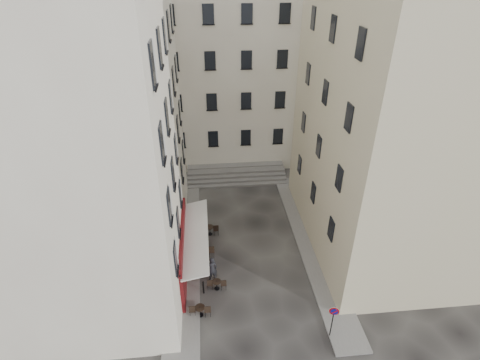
{
  "coord_description": "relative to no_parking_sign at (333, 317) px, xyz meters",
  "views": [
    {
      "loc": [
        -2.6,
        -17.32,
        17.89
      ],
      "look_at": [
        -0.51,
        4.0,
        4.99
      ],
      "focal_mm": 28.0,
      "sensor_mm": 36.0,
      "label": 1
    }
  ],
  "objects": [
    {
      "name": "ground",
      "position": [
        -3.54,
        4.77,
        -1.64
      ],
      "size": [
        90.0,
        90.0,
        0.0
      ],
      "primitive_type": "plane",
      "color": "black",
      "rests_on": "ground"
    },
    {
      "name": "sidewalk_left",
      "position": [
        -8.04,
        8.77,
        -1.58
      ],
      "size": [
        2.0,
        22.0,
        0.12
      ],
      "primitive_type": "cube",
      "color": "slate",
      "rests_on": "ground"
    },
    {
      "name": "sidewalk_right",
      "position": [
        0.96,
        7.77,
        -1.58
      ],
      "size": [
        2.0,
        18.0,
        0.12
      ],
      "primitive_type": "cube",
      "color": "slate",
      "rests_on": "ground"
    },
    {
      "name": "building_left",
      "position": [
        -14.04,
        7.77,
        8.67
      ],
      "size": [
        12.2,
        16.2,
        20.6
      ],
      "color": "beige",
      "rests_on": "ground"
    },
    {
      "name": "building_right",
      "position": [
        6.96,
        8.27,
        7.67
      ],
      "size": [
        12.2,
        14.2,
        18.6
      ],
      "color": "#C5BC93",
      "rests_on": "ground"
    },
    {
      "name": "building_back",
      "position": [
        -4.54,
        23.77,
        7.67
      ],
      "size": [
        18.2,
        10.2,
        18.6
      ],
      "color": "beige",
      "rests_on": "ground"
    },
    {
      "name": "cafe_storefront",
      "position": [
        -7.86,
        5.77,
        0.24
      ],
      "size": [
        1.74,
        7.3,
        3.5
      ],
      "color": "#41090E",
      "rests_on": "ground"
    },
    {
      "name": "stone_steps",
      "position": [
        -3.54,
        17.34,
        -1.24
      ],
      "size": [
        9.0,
        3.15,
        0.8
      ],
      "color": "#5D5B58",
      "rests_on": "ground"
    },
    {
      "name": "bollard_near",
      "position": [
        -6.79,
        3.77,
        -1.11
      ],
      "size": [
        0.12,
        0.12,
        0.98
      ],
      "color": "black",
      "rests_on": "ground"
    },
    {
      "name": "bollard_mid",
      "position": [
        -6.79,
        7.27,
        -1.11
      ],
      "size": [
        0.12,
        0.12,
        0.98
      ],
      "color": "black",
      "rests_on": "ground"
    },
    {
      "name": "bollard_far",
      "position": [
        -6.79,
        10.77,
        -1.11
      ],
      "size": [
        0.12,
        0.12,
        0.98
      ],
      "color": "black",
      "rests_on": "ground"
    },
    {
      "name": "no_parking_sign",
      "position": [
        0.0,
        0.0,
        0.0
      ],
      "size": [
        0.51,
        0.18,
        2.31
      ],
      "rotation": [
        0.0,
        0.0,
        -0.28
      ],
      "color": "black",
      "rests_on": "ground"
    },
    {
      "name": "bistro_table_a",
      "position": [
        -7.01,
        2.12,
        -1.19
      ],
      "size": [
        1.24,
        0.58,
        0.87
      ],
      "color": "black",
      "rests_on": "ground"
    },
    {
      "name": "bistro_table_b",
      "position": [
        -5.97,
        4.03,
        -1.21
      ],
      "size": [
        1.2,
        0.56,
        0.84
      ],
      "color": "black",
      "rests_on": "ground"
    },
    {
      "name": "bistro_table_c",
      "position": [
        -7.14,
        6.05,
        -1.15
      ],
      "size": [
        1.35,
        0.63,
        0.95
      ],
      "color": "black",
      "rests_on": "ground"
    },
    {
      "name": "bistro_table_d",
      "position": [
        -6.69,
        7.07,
        -1.14
      ],
      "size": [
        1.39,
        0.65,
        0.97
      ],
      "color": "black",
      "rests_on": "ground"
    },
    {
      "name": "bistro_table_e",
      "position": [
        -6.25,
        9.4,
        -1.17
      ],
      "size": [
        1.3,
        0.61,
        0.92
      ],
      "color": "black",
      "rests_on": "ground"
    },
    {
      "name": "pedestrian",
      "position": [
        -6.23,
        4.84,
        -0.71
      ],
      "size": [
        0.76,
        0.59,
        1.86
      ],
      "primitive_type": "imported",
      "rotation": [
        0.0,
        0.0,
        3.38
      ],
      "color": "black",
      "rests_on": "ground"
    }
  ]
}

